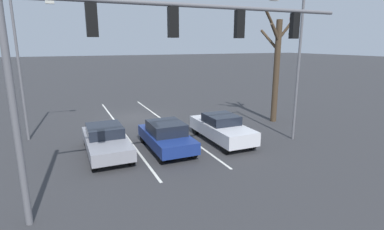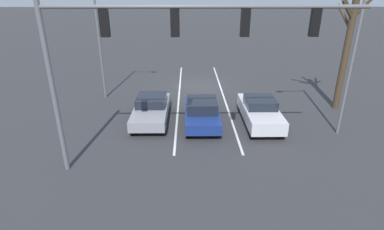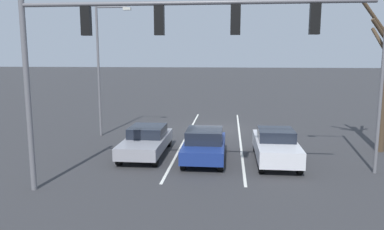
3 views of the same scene
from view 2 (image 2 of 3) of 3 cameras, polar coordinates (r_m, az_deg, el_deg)
ground_plane at (r=24.04m, az=1.51°, el=5.62°), size 240.00×240.00×0.00m
lane_stripe_left_divider at (r=21.82m, az=5.97°, el=3.71°), size 0.12×16.95×0.01m
lane_stripe_center_divider at (r=21.68m, az=-2.49°, el=3.69°), size 0.12×16.95×0.01m
car_gray_rightlane_front at (r=17.53m, az=-7.75°, el=1.24°), size 1.89×4.76×1.38m
car_navy_midlane_front at (r=16.77m, az=1.88°, el=0.57°), size 1.86×4.30×1.47m
car_silver_leftlane_front at (r=17.32m, az=12.75°, el=0.76°), size 1.82×4.71×1.50m
traffic_signal_gantry at (r=11.23m, az=-7.03°, el=13.65°), size 11.65×0.37×7.02m
street_lamp_right_shoulder at (r=21.15m, az=-16.79°, el=14.83°), size 2.12×0.24×7.73m
street_lamp_left_shoulder at (r=16.43m, az=27.79°, el=11.18°), size 2.19×0.24×7.72m
bare_tree_near at (r=20.65m, az=27.34°, el=11.66°), size 2.54×2.24×7.48m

